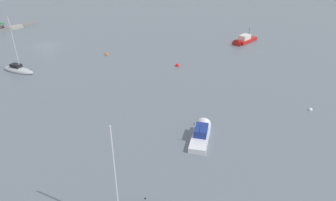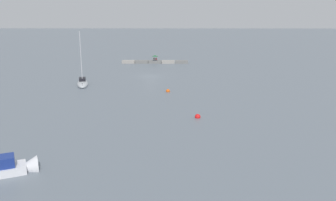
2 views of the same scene
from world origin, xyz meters
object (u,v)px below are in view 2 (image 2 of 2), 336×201
Objects in this scene: motorboat_white_near at (5,170)px; mooring_buoy_mid at (168,91)px; umbrella_open_green at (155,56)px; person_seated_grey_right at (154,59)px; mooring_buoy_far at (198,117)px; person_seated_maroon_left at (156,59)px; sailboat_grey_mid at (83,83)px.

mooring_buoy_mid is (-11.63, -28.60, -0.22)m from motorboat_white_near.
mooring_buoy_mid is (-3.68, 32.78, -1.70)m from umbrella_open_green.
mooring_buoy_far is at bearing 109.55° from person_seated_grey_right.
person_seated_maroon_left is 47.14m from mooring_buoy_far.
motorboat_white_near reaches higher than mooring_buoy_mid.
mooring_buoy_mid is at bearing 106.23° from person_seated_maroon_left.
sailboat_grey_mid is (11.05, 27.80, -0.62)m from person_seated_maroon_left.
mooring_buoy_far is at bearing 108.88° from person_seated_maroon_left.
sailboat_grey_mid is at bearing 79.62° from person_seated_grey_right.
person_seated_maroon_left is 1.00× the size of person_seated_grey_right.
mooring_buoy_mid is at bearing -75.33° from mooring_buoy_far.
sailboat_grey_mid is at bearing 159.65° from motorboat_white_near.
person_seated_grey_right reaches higher than mooring_buoy_mid.
person_seated_grey_right is 29.73m from sailboat_grey_mid.
umbrella_open_green is 2.37× the size of mooring_buoy_mid.
umbrella_open_green is 29.90m from sailboat_grey_mid.
person_seated_grey_right is 0.13× the size of motorboat_white_near.
umbrella_open_green is 0.26× the size of motorboat_white_near.
umbrella_open_green is at bearing -161.67° from person_seated_grey_right.
mooring_buoy_far is (-7.05, 46.61, -0.81)m from person_seated_maroon_left.
person_seated_grey_right is 1.17× the size of mooring_buoy_mid.
motorboat_white_near reaches higher than mooring_buoy_far.
sailboat_grey_mid reaches higher than umbrella_open_green.
mooring_buoy_far is (-15.26, -14.71, -0.21)m from motorboat_white_near.
mooring_buoy_mid is at bearing 132.70° from motorboat_white_near.
motorboat_white_near is 8.60× the size of mooring_buoy_far.
umbrella_open_green reaches higher than mooring_buoy_far.
person_seated_maroon_left is 61.87m from motorboat_white_near.
umbrella_open_green is at bearing -1.54° from person_seated_maroon_left.
mooring_buoy_mid is 0.93× the size of mooring_buoy_far.
person_seated_grey_right reaches higher than mooring_buoy_far.
sailboat_grey_mid reaches higher than motorboat_white_near.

